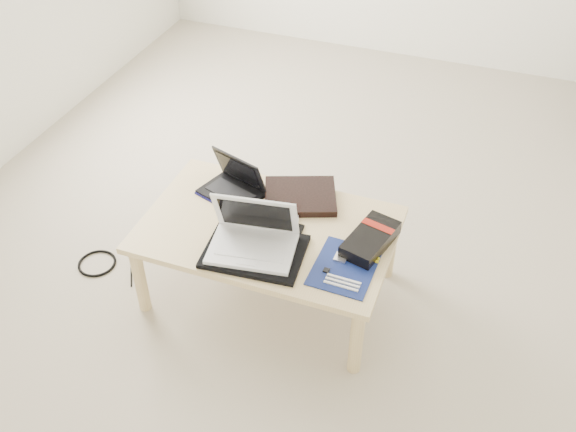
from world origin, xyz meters
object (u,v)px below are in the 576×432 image
(coffee_table, at_px, (268,235))
(gpu_box, at_px, (370,240))
(netbook, at_px, (233,186))
(white_laptop, at_px, (253,237))

(coffee_table, distance_m, gpu_box, 0.46)
(netbook, distance_m, white_laptop, 0.40)
(coffee_table, xyz_separation_m, gpu_box, (0.45, 0.04, 0.08))
(netbook, relative_size, gpu_box, 1.03)
(netbook, height_order, white_laptop, white_laptop)
(coffee_table, xyz_separation_m, netbook, (-0.24, 0.17, 0.09))
(gpu_box, bearing_deg, white_laptop, -156.81)
(white_laptop, relative_size, gpu_box, 1.22)
(white_laptop, bearing_deg, netbook, 125.98)
(white_laptop, xyz_separation_m, gpu_box, (0.45, 0.19, -0.04))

